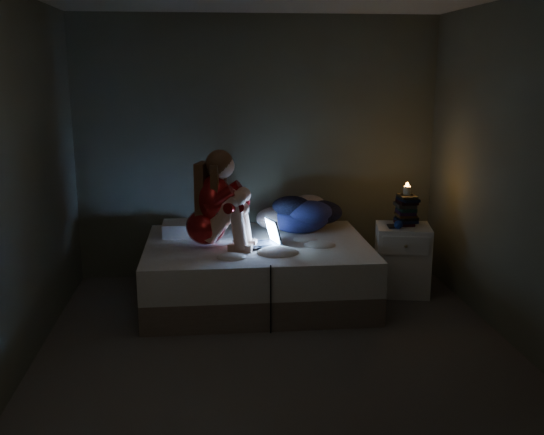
{
  "coord_description": "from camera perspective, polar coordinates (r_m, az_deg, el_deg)",
  "views": [
    {
      "loc": [
        -0.5,
        -4.34,
        2.05
      ],
      "look_at": [
        0.05,
        1.0,
        0.8
      ],
      "focal_mm": 41.34,
      "sensor_mm": 36.0,
      "label": 1
    }
  ],
  "objects": [
    {
      "name": "candle",
      "position": [
        5.94,
        12.2,
        2.47
      ],
      "size": [
        0.07,
        0.07,
        0.08
      ],
      "primitive_type": "cylinder",
      "color": "beige",
      "rests_on": "book_stack"
    },
    {
      "name": "blue_orb",
      "position": [
        5.81,
        11.69,
        -0.67
      ],
      "size": [
        0.08,
        0.08,
        0.08
      ],
      "primitive_type": "sphere",
      "color": "navy",
      "rests_on": "nightstand"
    },
    {
      "name": "wall_right",
      "position": [
        4.97,
        21.93,
        3.47
      ],
      "size": [
        0.02,
        3.8,
        2.6
      ],
      "primitive_type": "cube",
      "color": "#545A4E",
      "rests_on": "ground"
    },
    {
      "name": "laptop",
      "position": [
        5.5,
        -1.33,
        -1.39
      ],
      "size": [
        0.42,
        0.35,
        0.25
      ],
      "primitive_type": null,
      "rotation": [
        0.0,
        0.0,
        0.32
      ],
      "color": "black",
      "rests_on": "bed"
    },
    {
      "name": "book_stack",
      "position": [
        5.98,
        12.11,
        0.72
      ],
      "size": [
        0.19,
        0.25,
        0.29
      ],
      "primitive_type": null,
      "color": "black",
      "rests_on": "nightstand"
    },
    {
      "name": "woman",
      "position": [
        5.45,
        -6.1,
        1.73
      ],
      "size": [
        0.62,
        0.49,
        0.87
      ],
      "primitive_type": null,
      "rotation": [
        0.0,
        0.0,
        -0.3
      ],
      "color": "maroon",
      "rests_on": "bed"
    },
    {
      "name": "pillow",
      "position": [
        5.95,
        -7.8,
        -0.99
      ],
      "size": [
        0.44,
        0.31,
        0.13
      ],
      "primitive_type": "cube",
      "color": "silver",
      "rests_on": "bed"
    },
    {
      "name": "bed",
      "position": [
        5.74,
        -1.36,
        -4.92
      ],
      "size": [
        1.99,
        1.5,
        0.55
      ],
      "primitive_type": null,
      "color": "beige",
      "rests_on": "ground"
    },
    {
      "name": "clothes_pile",
      "position": [
        6.06,
        2.5,
        0.52
      ],
      "size": [
        0.7,
        0.61,
        0.36
      ],
      "primitive_type": null,
      "rotation": [
        0.0,
        0.0,
        0.22
      ],
      "color": "navy",
      "rests_on": "bed"
    },
    {
      "name": "floor",
      "position": [
        4.83,
        0.63,
        -12.15
      ],
      "size": [
        3.6,
        3.8,
        0.02
      ],
      "primitive_type": "cube",
      "color": "#4B443F",
      "rests_on": "ground"
    },
    {
      "name": "nightstand",
      "position": [
        6.04,
        11.76,
        -3.76
      ],
      "size": [
        0.57,
        0.52,
        0.65
      ],
      "primitive_type": "cube",
      "rotation": [
        0.0,
        0.0,
        -0.2
      ],
      "color": "silver",
      "rests_on": "ground"
    },
    {
      "name": "phone",
      "position": [
        5.87,
        10.97,
        -0.84
      ],
      "size": [
        0.08,
        0.14,
        0.01
      ],
      "primitive_type": "cube",
      "rotation": [
        0.0,
        0.0,
        0.07
      ],
      "color": "black",
      "rests_on": "nightstand"
    },
    {
      "name": "wall_front",
      "position": [
        2.59,
        5.46,
        -3.84
      ],
      "size": [
        3.6,
        0.02,
        2.6
      ],
      "primitive_type": "cube",
      "color": "#545A4E",
      "rests_on": "ground"
    },
    {
      "name": "wall_back",
      "position": [
        6.31,
        -1.3,
        6.29
      ],
      "size": [
        3.6,
        0.02,
        2.6
      ],
      "primitive_type": "cube",
      "color": "#545A4E",
      "rests_on": "ground"
    },
    {
      "name": "wall_left",
      "position": [
        4.6,
        -22.39,
        2.71
      ],
      "size": [
        0.02,
        3.8,
        2.6
      ],
      "primitive_type": "cube",
      "color": "#545A4E",
      "rests_on": "ground"
    }
  ]
}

